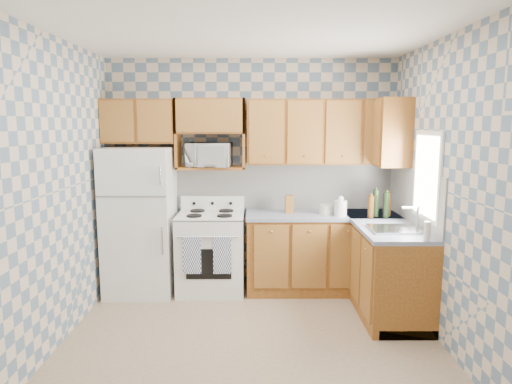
# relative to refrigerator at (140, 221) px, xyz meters

# --- Properties ---
(floor) EXTENTS (3.40, 3.40, 0.00)m
(floor) POSITION_rel_refrigerator_xyz_m (1.27, -1.25, -0.84)
(floor) COLOR #816B54
(floor) RESTS_ON ground
(back_wall) EXTENTS (3.40, 0.02, 2.70)m
(back_wall) POSITION_rel_refrigerator_xyz_m (1.27, 0.35, 0.51)
(back_wall) COLOR slate
(back_wall) RESTS_ON ground
(right_wall) EXTENTS (0.02, 3.20, 2.70)m
(right_wall) POSITION_rel_refrigerator_xyz_m (2.97, -1.25, 0.51)
(right_wall) COLOR slate
(right_wall) RESTS_ON ground
(backsplash_back) EXTENTS (2.60, 0.02, 0.56)m
(backsplash_back) POSITION_rel_refrigerator_xyz_m (1.68, 0.34, 0.36)
(backsplash_back) COLOR white
(backsplash_back) RESTS_ON back_wall
(backsplash_right) EXTENTS (0.02, 1.60, 0.56)m
(backsplash_right) POSITION_rel_refrigerator_xyz_m (2.96, -0.45, 0.36)
(backsplash_right) COLOR white
(backsplash_right) RESTS_ON right_wall
(refrigerator) EXTENTS (0.75, 0.70, 1.68)m
(refrigerator) POSITION_rel_refrigerator_xyz_m (0.00, 0.00, 0.00)
(refrigerator) COLOR silver
(refrigerator) RESTS_ON floor
(stove_body) EXTENTS (0.76, 0.65, 0.90)m
(stove_body) POSITION_rel_refrigerator_xyz_m (0.80, 0.03, -0.39)
(stove_body) COLOR silver
(stove_body) RESTS_ON floor
(cooktop) EXTENTS (0.76, 0.65, 0.02)m
(cooktop) POSITION_rel_refrigerator_xyz_m (0.80, 0.03, 0.07)
(cooktop) COLOR silver
(cooktop) RESTS_ON stove_body
(backguard) EXTENTS (0.76, 0.08, 0.17)m
(backguard) POSITION_rel_refrigerator_xyz_m (0.80, 0.30, 0.16)
(backguard) COLOR silver
(backguard) RESTS_ON cooktop
(dish_towel_left) EXTENTS (0.19, 0.02, 0.41)m
(dish_towel_left) POSITION_rel_refrigerator_xyz_m (0.63, -0.32, -0.32)
(dish_towel_left) COLOR navy
(dish_towel_left) RESTS_ON stove_body
(dish_towel_right) EXTENTS (0.19, 0.02, 0.41)m
(dish_towel_right) POSITION_rel_refrigerator_xyz_m (0.96, -0.32, -0.32)
(dish_towel_right) COLOR navy
(dish_towel_right) RESTS_ON stove_body
(base_cabinets_back) EXTENTS (1.75, 0.60, 0.88)m
(base_cabinets_back) POSITION_rel_refrigerator_xyz_m (2.10, 0.05, -0.40)
(base_cabinets_back) COLOR #64380E
(base_cabinets_back) RESTS_ON floor
(base_cabinets_right) EXTENTS (0.60, 1.60, 0.88)m
(base_cabinets_right) POSITION_rel_refrigerator_xyz_m (2.67, -0.45, -0.40)
(base_cabinets_right) COLOR #64380E
(base_cabinets_right) RESTS_ON floor
(countertop_back) EXTENTS (1.77, 0.63, 0.04)m
(countertop_back) POSITION_rel_refrigerator_xyz_m (2.10, 0.05, 0.06)
(countertop_back) COLOR slate
(countertop_back) RESTS_ON base_cabinets_back
(countertop_right) EXTENTS (0.63, 1.60, 0.04)m
(countertop_right) POSITION_rel_refrigerator_xyz_m (2.67, -0.45, 0.06)
(countertop_right) COLOR slate
(countertop_right) RESTS_ON base_cabinets_right
(upper_cabinets_back) EXTENTS (1.75, 0.33, 0.74)m
(upper_cabinets_back) POSITION_rel_refrigerator_xyz_m (2.10, 0.19, 1.01)
(upper_cabinets_back) COLOR #64380E
(upper_cabinets_back) RESTS_ON back_wall
(upper_cabinets_fridge) EXTENTS (0.82, 0.33, 0.50)m
(upper_cabinets_fridge) POSITION_rel_refrigerator_xyz_m (-0.02, 0.19, 1.13)
(upper_cabinets_fridge) COLOR #64380E
(upper_cabinets_fridge) RESTS_ON back_wall
(upper_cabinets_right) EXTENTS (0.33, 0.70, 0.74)m
(upper_cabinets_right) POSITION_rel_refrigerator_xyz_m (2.81, 0.00, 1.01)
(upper_cabinets_right) COLOR #64380E
(upper_cabinets_right) RESTS_ON right_wall
(microwave_shelf) EXTENTS (0.80, 0.33, 0.03)m
(microwave_shelf) POSITION_rel_refrigerator_xyz_m (0.80, 0.19, 0.60)
(microwave_shelf) COLOR #64380E
(microwave_shelf) RESTS_ON back_wall
(microwave) EXTENTS (0.53, 0.38, 0.28)m
(microwave) POSITION_rel_refrigerator_xyz_m (0.79, 0.15, 0.75)
(microwave) COLOR silver
(microwave) RESTS_ON microwave_shelf
(sink) EXTENTS (0.48, 0.40, 0.03)m
(sink) POSITION_rel_refrigerator_xyz_m (2.67, -0.80, 0.09)
(sink) COLOR #B7B7BC
(sink) RESTS_ON countertop_right
(window) EXTENTS (0.02, 0.66, 0.86)m
(window) POSITION_rel_refrigerator_xyz_m (2.96, -0.80, 0.61)
(window) COLOR silver
(window) RESTS_ON right_wall
(bottle_0) EXTENTS (0.07, 0.07, 0.30)m
(bottle_0) POSITION_rel_refrigerator_xyz_m (2.66, -0.15, 0.23)
(bottle_0) COLOR black
(bottle_0) RESTS_ON countertop_back
(bottle_1) EXTENTS (0.07, 0.07, 0.28)m
(bottle_1) POSITION_rel_refrigerator_xyz_m (2.76, -0.21, 0.22)
(bottle_1) COLOR black
(bottle_1) RESTS_ON countertop_back
(bottle_2) EXTENTS (0.07, 0.07, 0.26)m
(bottle_2) POSITION_rel_refrigerator_xyz_m (2.81, -0.11, 0.21)
(bottle_2) COLOR #522F11
(bottle_2) RESTS_ON countertop_back
(bottle_3) EXTENTS (0.07, 0.07, 0.24)m
(bottle_3) POSITION_rel_refrigerator_xyz_m (2.59, -0.21, 0.20)
(bottle_3) COLOR #522F11
(bottle_3) RESTS_ON countertop_back
(knife_block) EXTENTS (0.10, 0.10, 0.20)m
(knife_block) POSITION_rel_refrigerator_xyz_m (1.71, 0.07, 0.18)
(knife_block) COLOR brown
(knife_block) RESTS_ON countertop_back
(electric_kettle) EXTENTS (0.14, 0.14, 0.18)m
(electric_kettle) POSITION_rel_refrigerator_xyz_m (2.27, -0.12, 0.17)
(electric_kettle) COLOR silver
(electric_kettle) RESTS_ON countertop_back
(food_containers) EXTENTS (0.17, 0.17, 0.11)m
(food_containers) POSITION_rel_refrigerator_xyz_m (2.13, -0.01, 0.14)
(food_containers) COLOR beige
(food_containers) RESTS_ON countertop_back
(soap_bottle) EXTENTS (0.06, 0.06, 0.17)m
(soap_bottle) POSITION_rel_refrigerator_xyz_m (2.84, -1.20, 0.17)
(soap_bottle) COLOR beige
(soap_bottle) RESTS_ON countertop_right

